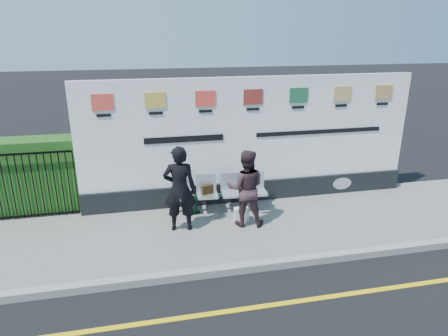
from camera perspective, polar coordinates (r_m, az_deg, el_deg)
name	(u,v)px	position (r m, az deg, el deg)	size (l,w,h in m)	color
ground	(284,303)	(6.78, 8.58, -18.59)	(80.00, 80.00, 0.00)	black
pavement	(244,228)	(8.75, 2.90, -8.51)	(14.00, 3.00, 0.12)	slate
kerb	(265,265)	(7.50, 5.91, -13.65)	(14.00, 0.18, 0.14)	gray
yellow_line	(284,303)	(6.78, 8.59, -18.57)	(14.00, 0.10, 0.01)	yellow
billboard	(251,149)	(9.57, 3.87, 2.76)	(8.00, 0.30, 3.00)	black
hedge	(31,175)	(10.11, -25.88, -0.96)	(2.35, 0.70, 1.70)	#235419
railing	(27,186)	(9.73, -26.38, -2.30)	(2.05, 0.06, 1.54)	black
bench	(220,202)	(9.23, -0.63, -4.90)	(2.17, 0.56, 0.46)	silver
woman_left	(180,189)	(8.23, -6.36, -2.98)	(0.67, 0.44, 1.83)	black
woman_right	(246,188)	(8.43, 3.12, -2.88)	(0.81, 0.63, 1.67)	#392529
handbag_brown	(207,189)	(9.07, -2.42, -3.06)	(0.27, 0.11, 0.21)	black
carrier_bag_white	(241,214)	(8.84, 2.48, -6.65)	(0.31, 0.18, 0.31)	white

